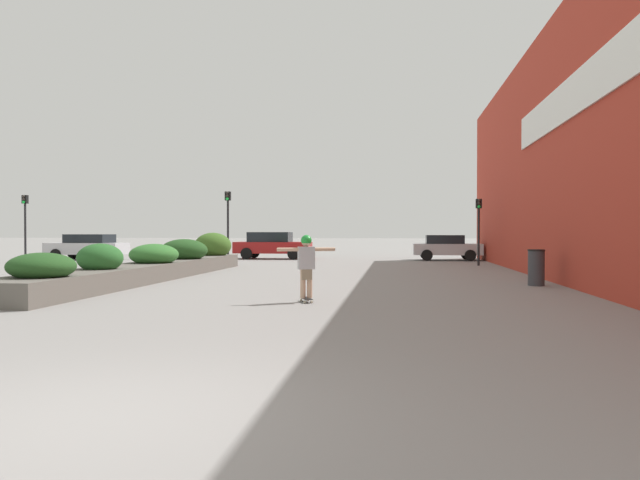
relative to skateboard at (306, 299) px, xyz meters
The scene contains 12 objects.
ground_plane 8.34m from the skateboard, 93.83° to the right, with size 300.00×300.00×0.00m, color gray.
building_wall_right 10.54m from the skateboard, 40.53° to the left, with size 0.67×34.32×8.61m.
planter_box 8.75m from the skateboard, 135.74° to the left, with size 1.87×15.55×1.59m.
skateboard is the anchor object (origin of this frame).
skateboarder 0.91m from the skateboard, 90.00° to the left, with size 1.30×0.56×1.46m.
trash_bin 7.96m from the skateboard, 38.14° to the left, with size 0.50×0.50×1.10m.
car_leftmost 21.07m from the skateboard, 76.46° to the left, with size 3.84×1.85×1.45m.
car_center_right 24.28m from the skateboard, 130.92° to the left, with size 4.47×1.99×1.49m.
car_rightmost 21.60m from the skateboard, 104.50° to the left, with size 4.56×1.98×1.62m.
traffic_light_left 16.58m from the skateboard, 113.07° to the left, with size 0.28×0.30×3.68m.
traffic_light_right 16.59m from the skateboard, 68.57° to the left, with size 0.28×0.30×3.22m.
traffic_light_far_left 23.35m from the skateboard, 139.37° to the left, with size 0.28×0.30×3.60m.
Camera 1 is at (2.61, -4.64, 1.61)m, focal length 32.00 mm.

